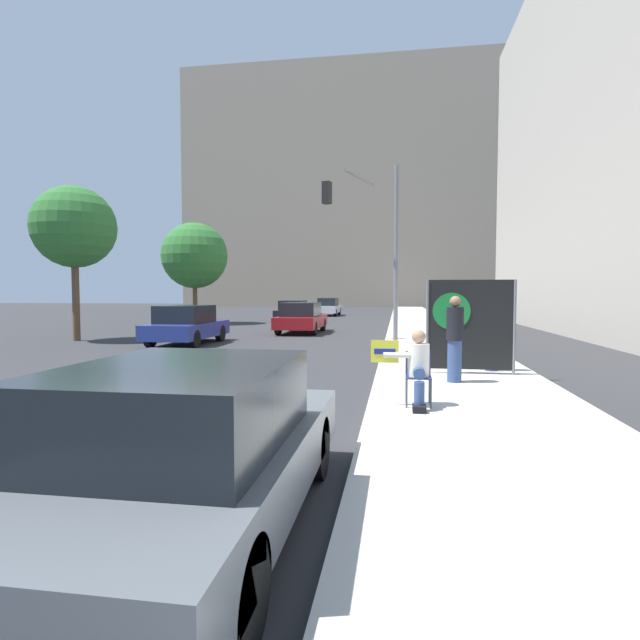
{
  "coord_description": "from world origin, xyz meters",
  "views": [
    {
      "loc": [
        2.83,
        -5.34,
        1.92
      ],
      "look_at": [
        1.23,
        4.93,
        1.36
      ],
      "focal_mm": 28.0,
      "sensor_mm": 36.0,
      "label": 1
    }
  ],
  "objects_px": {
    "traffic_light_pole": "(371,226)",
    "car_on_road_distant": "(293,311)",
    "protest_banner": "(470,324)",
    "car_on_road_midblock": "(301,318)",
    "seated_protester": "(417,365)",
    "jogger_on_sidewalk": "(455,338)",
    "parked_car_curbside": "(186,448)",
    "car_on_road_far_lane": "(328,307)",
    "street_tree_near_curb": "(74,227)",
    "pedestrian_behind": "(492,331)",
    "street_tree_midblock": "(195,256)",
    "car_on_road_nearest": "(187,325)"
  },
  "relations": [
    {
      "from": "traffic_light_pole",
      "to": "car_on_road_distant",
      "type": "xyz_separation_m",
      "value": [
        -5.99,
        14.56,
        -3.67
      ]
    },
    {
      "from": "protest_banner",
      "to": "car_on_road_midblock",
      "type": "xyz_separation_m",
      "value": [
        -6.14,
        12.2,
        -0.5
      ]
    },
    {
      "from": "seated_protester",
      "to": "car_on_road_midblock",
      "type": "bearing_deg",
      "value": 113.6
    },
    {
      "from": "jogger_on_sidewalk",
      "to": "parked_car_curbside",
      "type": "bearing_deg",
      "value": 56.03
    },
    {
      "from": "protest_banner",
      "to": "car_on_road_far_lane",
      "type": "relative_size",
      "value": 0.47
    },
    {
      "from": "car_on_road_midblock",
      "to": "parked_car_curbside",
      "type": "bearing_deg",
      "value": -81.6
    },
    {
      "from": "protest_banner",
      "to": "street_tree_near_curb",
      "type": "relative_size",
      "value": 0.34
    },
    {
      "from": "seated_protester",
      "to": "protest_banner",
      "type": "distance_m",
      "value": 3.64
    },
    {
      "from": "pedestrian_behind",
      "to": "car_on_road_far_lane",
      "type": "xyz_separation_m",
      "value": [
        -7.93,
        29.82,
        -0.3
      ]
    },
    {
      "from": "pedestrian_behind",
      "to": "traffic_light_pole",
      "type": "bearing_deg",
      "value": 6.36
    },
    {
      "from": "pedestrian_behind",
      "to": "street_tree_midblock",
      "type": "xyz_separation_m",
      "value": [
        -14.61,
        17.58,
        3.18
      ]
    },
    {
      "from": "seated_protester",
      "to": "jogger_on_sidewalk",
      "type": "distance_m",
      "value": 2.46
    },
    {
      "from": "pedestrian_behind",
      "to": "car_on_road_far_lane",
      "type": "bearing_deg",
      "value": -3.93
    },
    {
      "from": "street_tree_near_curb",
      "to": "street_tree_midblock",
      "type": "distance_m",
      "value": 11.23
    },
    {
      "from": "seated_protester",
      "to": "car_on_road_nearest",
      "type": "xyz_separation_m",
      "value": [
        -8.11,
        9.68,
        -0.06
      ]
    },
    {
      "from": "car_on_road_far_lane",
      "to": "street_tree_midblock",
      "type": "height_order",
      "value": "street_tree_midblock"
    },
    {
      "from": "parked_car_curbside",
      "to": "seated_protester",
      "type": "bearing_deg",
      "value": 65.13
    },
    {
      "from": "car_on_road_nearest",
      "to": "car_on_road_far_lane",
      "type": "relative_size",
      "value": 0.93
    },
    {
      "from": "car_on_road_nearest",
      "to": "car_on_road_midblock",
      "type": "xyz_separation_m",
      "value": [
        3.22,
        5.91,
        0.0
      ]
    },
    {
      "from": "jogger_on_sidewalk",
      "to": "street_tree_midblock",
      "type": "height_order",
      "value": "street_tree_midblock"
    },
    {
      "from": "car_on_road_distant",
      "to": "street_tree_near_curb",
      "type": "xyz_separation_m",
      "value": [
        -5.75,
        -14.9,
        3.82
      ]
    },
    {
      "from": "parked_car_curbside",
      "to": "car_on_road_distant",
      "type": "xyz_separation_m",
      "value": [
        -5.35,
        29.45,
        0.01
      ]
    },
    {
      "from": "seated_protester",
      "to": "pedestrian_behind",
      "type": "xyz_separation_m",
      "value": [
        1.83,
        3.95,
        0.26
      ]
    },
    {
      "from": "seated_protester",
      "to": "car_on_road_nearest",
      "type": "distance_m",
      "value": 12.63
    },
    {
      "from": "pedestrian_behind",
      "to": "street_tree_near_curb",
      "type": "xyz_separation_m",
      "value": [
        -14.9,
        6.36,
        3.48
      ]
    },
    {
      "from": "protest_banner",
      "to": "car_on_road_far_lane",
      "type": "height_order",
      "value": "protest_banner"
    },
    {
      "from": "jogger_on_sidewalk",
      "to": "protest_banner",
      "type": "height_order",
      "value": "protest_banner"
    },
    {
      "from": "seated_protester",
      "to": "street_tree_midblock",
      "type": "distance_m",
      "value": 25.27
    },
    {
      "from": "car_on_road_far_lane",
      "to": "street_tree_near_curb",
      "type": "height_order",
      "value": "street_tree_near_curb"
    },
    {
      "from": "car_on_road_midblock",
      "to": "street_tree_midblock",
      "type": "xyz_separation_m",
      "value": [
        -7.89,
        5.95,
        3.49
      ]
    },
    {
      "from": "pedestrian_behind",
      "to": "street_tree_near_curb",
      "type": "bearing_deg",
      "value": 48.04
    },
    {
      "from": "street_tree_near_curb",
      "to": "street_tree_midblock",
      "type": "relative_size",
      "value": 0.98
    },
    {
      "from": "parked_car_curbside",
      "to": "street_tree_midblock",
      "type": "distance_m",
      "value": 28.17
    },
    {
      "from": "pedestrian_behind",
      "to": "car_on_road_nearest",
      "type": "distance_m",
      "value": 11.48
    },
    {
      "from": "parked_car_curbside",
      "to": "traffic_light_pole",
      "type": "bearing_deg",
      "value": 87.54
    },
    {
      "from": "car_on_road_distant",
      "to": "seated_protester",
      "type": "bearing_deg",
      "value": -73.83
    },
    {
      "from": "parked_car_curbside",
      "to": "street_tree_near_curb",
      "type": "relative_size",
      "value": 0.67
    },
    {
      "from": "pedestrian_behind",
      "to": "car_on_road_distant",
      "type": "relative_size",
      "value": 0.39
    },
    {
      "from": "car_on_road_distant",
      "to": "parked_car_curbside",
      "type": "bearing_deg",
      "value": -79.7
    },
    {
      "from": "parked_car_curbside",
      "to": "car_on_road_nearest",
      "type": "bearing_deg",
      "value": 113.84
    },
    {
      "from": "traffic_light_pole",
      "to": "car_on_road_midblock",
      "type": "distance_m",
      "value": 7.1
    },
    {
      "from": "pedestrian_behind",
      "to": "seated_protester",
      "type": "bearing_deg",
      "value": 136.32
    },
    {
      "from": "jogger_on_sidewalk",
      "to": "car_on_road_nearest",
      "type": "xyz_separation_m",
      "value": [
        -8.93,
        7.38,
        -0.29
      ]
    },
    {
      "from": "protest_banner",
      "to": "traffic_light_pole",
      "type": "distance_m",
      "value": 8.33
    },
    {
      "from": "seated_protester",
      "to": "jogger_on_sidewalk",
      "type": "xyz_separation_m",
      "value": [
        0.82,
        2.3,
        0.23
      ]
    },
    {
      "from": "protest_banner",
      "to": "car_on_road_nearest",
      "type": "relative_size",
      "value": 0.5
    },
    {
      "from": "traffic_light_pole",
      "to": "parked_car_curbside",
      "type": "distance_m",
      "value": 15.35
    },
    {
      "from": "seated_protester",
      "to": "protest_banner",
      "type": "relative_size",
      "value": 0.58
    },
    {
      "from": "car_on_road_nearest",
      "to": "traffic_light_pole",
      "type": "bearing_deg",
      "value": 8.16
    },
    {
      "from": "jogger_on_sidewalk",
      "to": "parked_car_curbside",
      "type": "height_order",
      "value": "jogger_on_sidewalk"
    }
  ]
}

